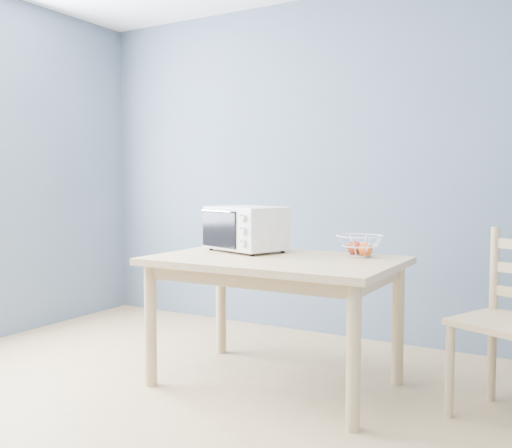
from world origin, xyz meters
The scene contains 5 objects.
room centered at (0.00, 0.00, 1.30)m, with size 4.01×4.51×2.61m.
dining_table centered at (0.30, 1.04, 0.65)m, with size 1.40×0.90×0.75m.
toaster_oven centered at (-0.02, 1.22, 0.90)m, with size 0.56×0.47×0.28m.
fruit_basket centered at (0.71, 1.33, 0.81)m, with size 0.28×0.28×0.12m.
dining_chair centered at (1.55, 1.20, 0.47)m, with size 0.58×0.58×0.95m.
Camera 1 is at (1.84, -1.85, 1.17)m, focal length 40.00 mm.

